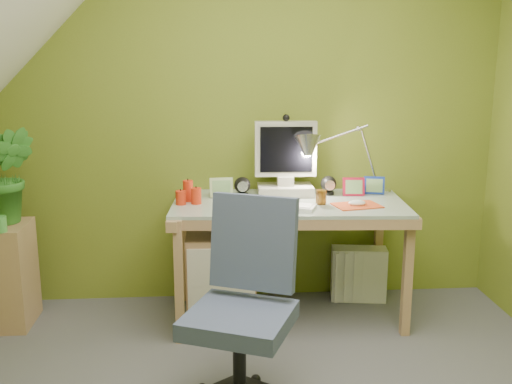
{
  "coord_description": "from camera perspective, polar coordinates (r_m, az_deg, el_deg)",
  "views": [
    {
      "loc": [
        -0.24,
        -2.22,
        1.58
      ],
      "look_at": [
        0.0,
        1.0,
        0.85
      ],
      "focal_mm": 42.0,
      "sensor_mm": 36.0,
      "label": 1
    }
  ],
  "objects": [
    {
      "name": "speaker_right",
      "position": [
        3.77,
        6.92,
        0.64
      ],
      "size": [
        0.11,
        0.11,
        0.12
      ],
      "primitive_type": null,
      "rotation": [
        0.0,
        0.0,
        -0.08
      ],
      "color": "black",
      "rests_on": "desk"
    },
    {
      "name": "task_chair",
      "position": [
        2.71,
        -1.61,
        -11.89
      ],
      "size": [
        0.66,
        0.66,
        0.91
      ],
      "primitive_type": null,
      "rotation": [
        0.0,
        0.0,
        -0.4
      ],
      "color": "#3F4968",
      "rests_on": "floor"
    },
    {
      "name": "wall_back",
      "position": [
        3.85,
        -0.66,
        7.07
      ],
      "size": [
        3.2,
        0.01,
        2.4
      ],
      "primitive_type": "cube",
      "color": "olive",
      "rests_on": "floor"
    },
    {
      "name": "keyboard",
      "position": [
        3.44,
        2.11,
        -1.3
      ],
      "size": [
        0.45,
        0.28,
        0.02
      ],
      "primitive_type": "cube",
      "rotation": [
        0.0,
        0.0,
        -0.38
      ],
      "color": "white",
      "rests_on": "desk"
    },
    {
      "name": "speaker_left",
      "position": [
        3.7,
        -1.32,
        0.52
      ],
      "size": [
        0.11,
        0.11,
        0.12
      ],
      "primitive_type": null,
      "rotation": [
        0.0,
        0.0,
        -0.15
      ],
      "color": "black",
      "rests_on": "desk"
    },
    {
      "name": "desk_lamp",
      "position": [
        3.78,
        9.65,
        4.53
      ],
      "size": [
        0.63,
        0.36,
        0.63
      ],
      "primitive_type": null,
      "rotation": [
        0.0,
        0.0,
        0.2
      ],
      "color": "#B2B1B6",
      "rests_on": "desk"
    },
    {
      "name": "photo_frame_blue",
      "position": [
        3.83,
        11.17,
        0.64
      ],
      "size": [
        0.13,
        0.05,
        0.11
      ],
      "primitive_type": "cube",
      "rotation": [
        0.0,
        0.0,
        -0.24
      ],
      "color": "navy",
      "rests_on": "desk"
    },
    {
      "name": "amber_tumbler",
      "position": [
        3.52,
        6.22,
        -0.5
      ],
      "size": [
        0.07,
        0.07,
        0.08
      ],
      "primitive_type": "cylinder",
      "rotation": [
        0.0,
        0.0,
        0.13
      ],
      "color": "brown",
      "rests_on": "desk"
    },
    {
      "name": "photo_frame_red",
      "position": [
        3.76,
        9.28,
        0.5
      ],
      "size": [
        0.13,
        0.03,
        0.11
      ],
      "primitive_type": "cube",
      "rotation": [
        0.0,
        0.0,
        -0.08
      ],
      "color": "#A9122D",
      "rests_on": "desk"
    },
    {
      "name": "green_cup",
      "position": [
        3.65,
        -23.18,
        -2.83
      ],
      "size": [
        0.08,
        0.08,
        0.09
      ],
      "primitive_type": "cylinder",
      "rotation": [
        0.0,
        0.0,
        0.22
      ],
      "color": "green",
      "rests_on": "side_ledge"
    },
    {
      "name": "radiator",
      "position": [
        4.05,
        9.74,
        -7.68
      ],
      "size": [
        0.37,
        0.19,
        0.36
      ],
      "primitive_type": "cube",
      "rotation": [
        0.0,
        0.0,
        -0.14
      ],
      "color": "white",
      "rests_on": "floor"
    },
    {
      "name": "monitor",
      "position": [
        3.7,
        2.83,
        3.85
      ],
      "size": [
        0.4,
        0.24,
        0.54
      ],
      "primitive_type": null,
      "rotation": [
        0.0,
        0.0,
        -0.03
      ],
      "color": "#B6B4A4",
      "rests_on": "desk"
    },
    {
      "name": "potted_plant",
      "position": [
        3.78,
        -22.59,
        1.48
      ],
      "size": [
        0.36,
        0.32,
        0.57
      ],
      "primitive_type": "imported",
      "rotation": [
        0.0,
        0.0,
        0.23
      ],
      "color": "#347C29",
      "rests_on": "side_ledge"
    },
    {
      "name": "mousepad",
      "position": [
        3.52,
        9.58,
        -1.26
      ],
      "size": [
        0.29,
        0.24,
        0.01
      ],
      "primitive_type": "cube",
      "rotation": [
        0.0,
        0.0,
        0.22
      ],
      "color": "#D24B20",
      "rests_on": "desk"
    },
    {
      "name": "photo_frame_green",
      "position": [
        3.68,
        -3.32,
        0.43
      ],
      "size": [
        0.14,
        0.03,
        0.12
      ],
      "primitive_type": "cube",
      "rotation": [
        0.0,
        0.0,
        0.07
      ],
      "color": "#A6BD82",
      "rests_on": "desk"
    },
    {
      "name": "mouse",
      "position": [
        3.51,
        9.59,
        -1.04
      ],
      "size": [
        0.11,
        0.07,
        0.03
      ],
      "primitive_type": "ellipsoid",
      "rotation": [
        0.0,
        0.0,
        -0.11
      ],
      "color": "white",
      "rests_on": "mousepad"
    },
    {
      "name": "candle_cluster",
      "position": [
        3.55,
        -6.52,
        -0.04
      ],
      "size": [
        0.18,
        0.16,
        0.13
      ],
      "primitive_type": null,
      "rotation": [
        0.0,
        0.0,
        0.09
      ],
      "color": "red",
      "rests_on": "desk"
    },
    {
      "name": "desk",
      "position": [
        3.69,
        3.07,
        -6.47
      ],
      "size": [
        1.41,
        0.77,
        0.74
      ],
      "primitive_type": null,
      "rotation": [
        0.0,
        0.0,
        -0.06
      ],
      "color": "tan",
      "rests_on": "floor"
    },
    {
      "name": "side_ledge",
      "position": [
        3.89,
        -22.3,
        -7.3
      ],
      "size": [
        0.23,
        0.36,
        0.62
      ],
      "primitive_type": "cube",
      "color": "tan",
      "rests_on": "floor"
    }
  ]
}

